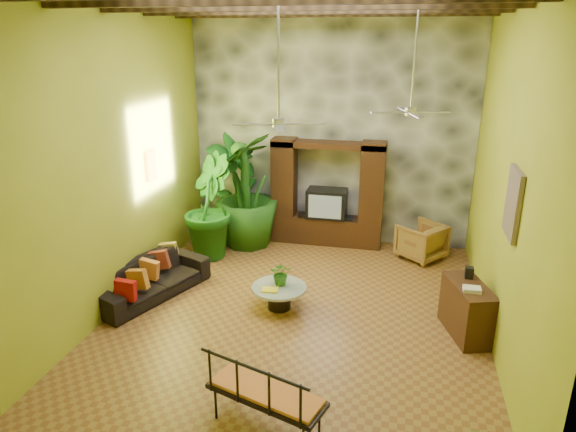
% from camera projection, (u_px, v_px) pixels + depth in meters
% --- Properties ---
extents(ground, '(7.00, 7.00, 0.00)m').
position_uv_depth(ground, '(297.00, 312.00, 8.55)').
color(ground, brown).
rests_on(ground, ground).
extents(back_wall, '(6.00, 0.02, 5.00)m').
position_uv_depth(back_wall, '(331.00, 128.00, 10.94)').
color(back_wall, olive).
rests_on(back_wall, ground).
extents(left_wall, '(0.02, 7.00, 5.00)m').
position_uv_depth(left_wall, '(118.00, 156.00, 8.34)').
color(left_wall, olive).
rests_on(left_wall, ground).
extents(right_wall, '(0.02, 7.00, 5.00)m').
position_uv_depth(right_wall, '(510.00, 177.00, 7.10)').
color(right_wall, olive).
rests_on(right_wall, ground).
extents(stone_accent_wall, '(5.98, 0.10, 4.98)m').
position_uv_depth(stone_accent_wall, '(331.00, 128.00, 10.89)').
color(stone_accent_wall, '#3D3F45').
rests_on(stone_accent_wall, ground).
extents(ceiling_beams, '(5.95, 5.36, 0.22)m').
position_uv_depth(ceiling_beams, '(299.00, 2.00, 6.97)').
color(ceiling_beams, '#352310').
rests_on(ceiling_beams, ceiling).
extents(entertainment_center, '(2.40, 0.55, 2.30)m').
position_uv_depth(entertainment_center, '(327.00, 201.00, 11.12)').
color(entertainment_center, '#341C0E').
rests_on(entertainment_center, ground).
extents(ceiling_fan_front, '(1.28, 1.28, 1.86)m').
position_uv_depth(ceiling_fan_front, '(279.00, 108.00, 7.10)').
color(ceiling_fan_front, '#AFAFB4').
rests_on(ceiling_fan_front, ceiling).
extents(ceiling_fan_back, '(1.28, 1.28, 1.86)m').
position_uv_depth(ceiling_fan_back, '(412.00, 98.00, 8.20)').
color(ceiling_fan_back, '#AFAFB4').
rests_on(ceiling_fan_back, ceiling).
extents(wall_art_mask, '(0.06, 0.32, 0.55)m').
position_uv_depth(wall_art_mask, '(151.00, 166.00, 9.39)').
color(wall_art_mask, gold).
rests_on(wall_art_mask, left_wall).
extents(wall_art_painting, '(0.06, 0.70, 0.90)m').
position_uv_depth(wall_art_painting, '(513.00, 203.00, 6.62)').
color(wall_art_painting, '#235E81').
rests_on(wall_art_painting, right_wall).
extents(sofa, '(1.60, 2.34, 0.64)m').
position_uv_depth(sofa, '(150.00, 279.00, 9.01)').
color(sofa, black).
rests_on(sofa, ground).
extents(wicker_armchair, '(1.14, 1.14, 0.75)m').
position_uv_depth(wicker_armchair, '(421.00, 241.00, 10.50)').
color(wicker_armchair, olive).
rests_on(wicker_armchair, ground).
extents(tall_plant_a, '(1.48, 1.49, 2.38)m').
position_uv_depth(tall_plant_a, '(235.00, 185.00, 11.49)').
color(tall_plant_a, '#17591C').
rests_on(tall_plant_a, ground).
extents(tall_plant_b, '(1.30, 1.43, 2.13)m').
position_uv_depth(tall_plant_b, '(208.00, 206.00, 10.45)').
color(tall_plant_b, '#195C18').
rests_on(tall_plant_b, ground).
extents(tall_plant_c, '(1.65, 1.65, 2.46)m').
position_uv_depth(tall_plant_c, '(246.00, 190.00, 10.95)').
color(tall_plant_c, '#225B18').
rests_on(tall_plant_c, ground).
extents(coffee_table, '(0.92, 0.92, 0.40)m').
position_uv_depth(coffee_table, '(279.00, 294.00, 8.59)').
color(coffee_table, black).
rests_on(coffee_table, ground).
extents(centerpiece_plant, '(0.42, 0.38, 0.41)m').
position_uv_depth(centerpiece_plant, '(281.00, 273.00, 8.55)').
color(centerpiece_plant, '#266219').
rests_on(centerpiece_plant, coffee_table).
extents(yellow_tray, '(0.28, 0.21, 0.03)m').
position_uv_depth(yellow_tray, '(270.00, 290.00, 8.40)').
color(yellow_tray, '#FFF71B').
rests_on(yellow_tray, coffee_table).
extents(iron_bench, '(1.48, 0.94, 0.57)m').
position_uv_depth(iron_bench, '(264.00, 392.00, 5.78)').
color(iron_bench, black).
rests_on(iron_bench, ground).
extents(side_console, '(0.76, 1.13, 0.83)m').
position_uv_depth(side_console, '(467.00, 310.00, 7.78)').
color(side_console, '#3D2413').
rests_on(side_console, ground).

